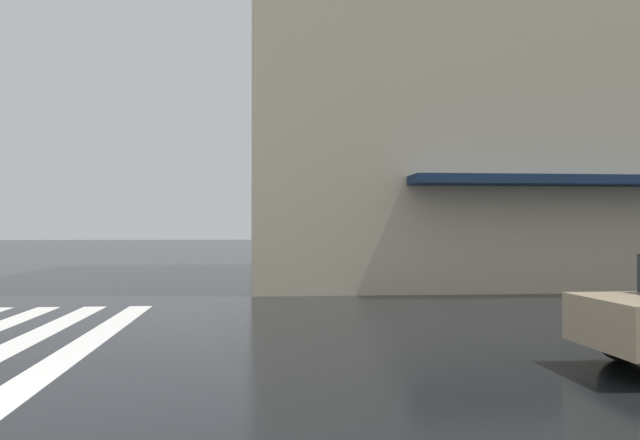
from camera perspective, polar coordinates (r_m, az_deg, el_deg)
The scene contains 0 objects.
Camera 1 is at (-5.33, -2.17, 1.73)m, focal length 38.83 mm.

